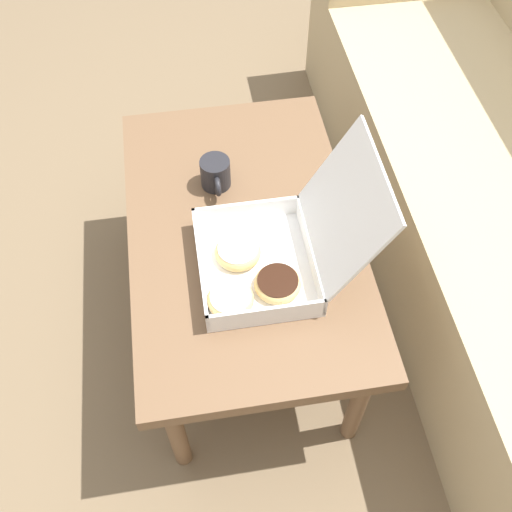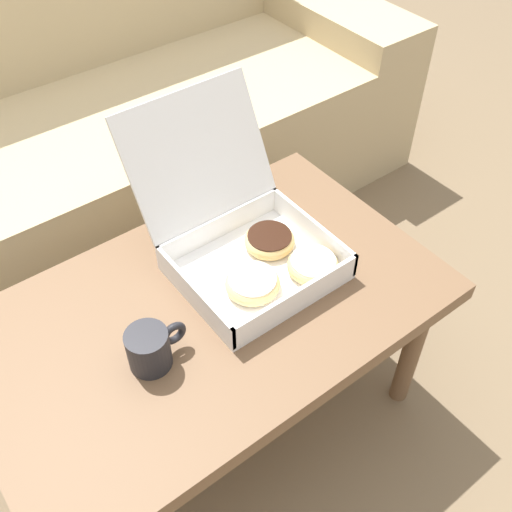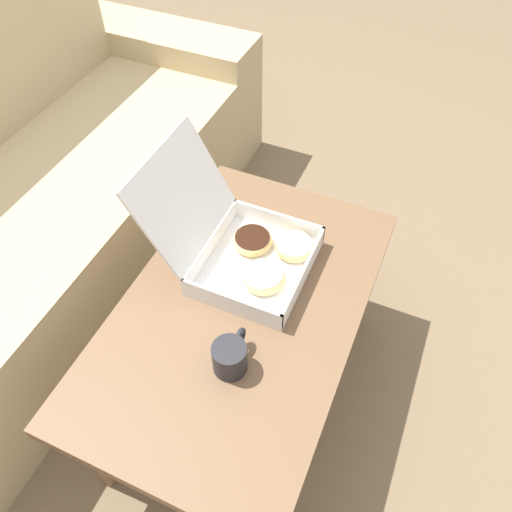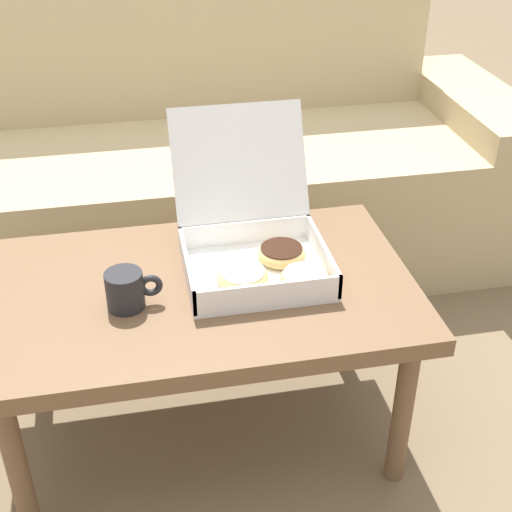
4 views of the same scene
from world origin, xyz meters
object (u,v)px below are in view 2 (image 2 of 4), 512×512
Objects in this scene: coffee_table at (211,320)px; pastry_box at (254,243)px; coffee_mug at (150,348)px; couch at (46,151)px.

coffee_table is 0.18m from pastry_box.
pastry_box is 3.37× the size of coffee_mug.
pastry_box is (0.14, 0.04, 0.10)m from coffee_table.
pastry_box is at bearing 16.14° from coffee_table.
pastry_box is at bearing 16.53° from coffee_mug.
coffee_table is at bearing -163.86° from pastry_box.
coffee_table is 7.94× the size of coffee_mug.
coffee_mug is at bearing -99.64° from couch.
coffee_table is (0.00, -0.86, 0.08)m from couch.
pastry_box is (0.14, -0.82, 0.18)m from couch.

